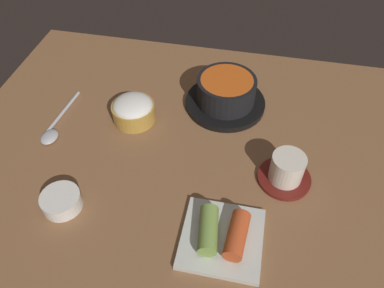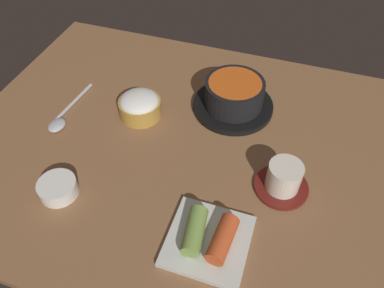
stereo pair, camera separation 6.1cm
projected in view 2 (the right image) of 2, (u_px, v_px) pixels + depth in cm
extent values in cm
cube|color=brown|center=(186.00, 148.00, 81.67)|extent=(100.00, 76.00, 2.00)
cylinder|color=black|center=(233.00, 106.00, 88.44)|extent=(19.01, 19.01, 1.40)
cylinder|color=black|center=(234.00, 93.00, 85.63)|extent=(13.75, 13.75, 6.21)
cylinder|color=#D15619|center=(235.00, 84.00, 83.55)|extent=(12.10, 12.10, 0.60)
cylinder|color=#B78C38|center=(140.00, 108.00, 85.85)|extent=(9.76, 9.76, 4.17)
ellipsoid|color=white|center=(139.00, 101.00, 84.30)|extent=(8.98, 8.98, 3.42)
cylinder|color=maroon|center=(281.00, 187.00, 72.87)|extent=(10.63, 10.63, 0.80)
cylinder|color=silver|center=(284.00, 177.00, 70.42)|extent=(6.59, 6.59, 5.82)
cylinder|color=#C6D18C|center=(287.00, 168.00, 68.49)|extent=(5.60, 5.60, 0.40)
cube|color=silver|center=(208.00, 241.00, 64.96)|extent=(14.21, 14.21, 1.00)
cylinder|color=#7A9E47|center=(195.00, 231.00, 63.88)|extent=(4.36, 8.87, 3.35)
cylinder|color=#C64C23|center=(223.00, 239.00, 62.82)|extent=(4.07, 8.78, 3.35)
cylinder|color=white|center=(58.00, 188.00, 71.29)|extent=(7.43, 7.43, 3.06)
cylinder|color=#386B2D|center=(56.00, 184.00, 70.38)|extent=(6.10, 6.10, 0.50)
cylinder|color=#B7B7BC|center=(72.00, 104.00, 89.40)|extent=(2.36, 15.73, 0.80)
ellipsoid|color=#B7B7BC|center=(57.00, 125.00, 84.01)|extent=(3.60, 4.68, 1.26)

